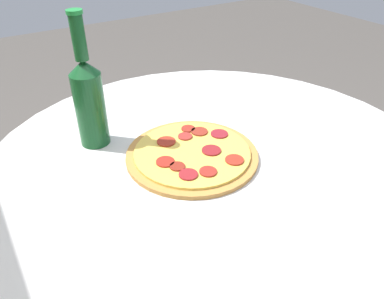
{
  "coord_description": "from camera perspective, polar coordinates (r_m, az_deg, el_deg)",
  "views": [
    {
      "loc": [
        -0.55,
        0.42,
        1.25
      ],
      "look_at": [
        0.03,
        0.04,
        0.78
      ],
      "focal_mm": 35.0,
      "sensor_mm": 36.0,
      "label": 1
    }
  ],
  "objects": [
    {
      "name": "pizza",
      "position": [
        0.84,
        0.02,
        -0.68
      ],
      "size": [
        0.3,
        0.3,
        0.02
      ],
      "color": "#B77F3D",
      "rests_on": "table"
    },
    {
      "name": "table",
      "position": [
        0.97,
        3.34,
        -10.98
      ],
      "size": [
        1.05,
        1.05,
        0.76
      ],
      "color": "silver",
      "rests_on": "ground_plane"
    },
    {
      "name": "beer_bottle",
      "position": [
        0.87,
        -15.45,
        7.5
      ],
      "size": [
        0.07,
        0.07,
        0.31
      ],
      "color": "#144C23",
      "rests_on": "table"
    }
  ]
}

